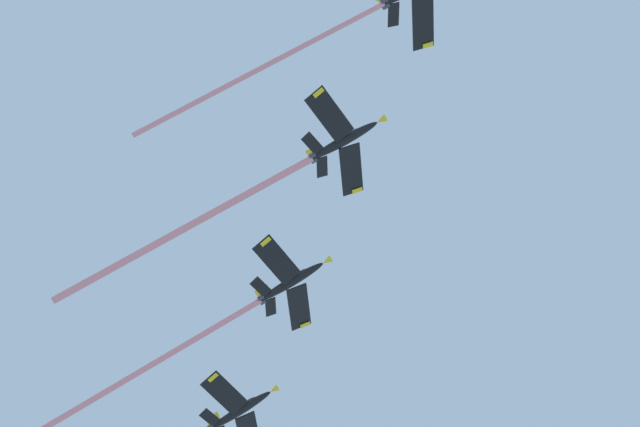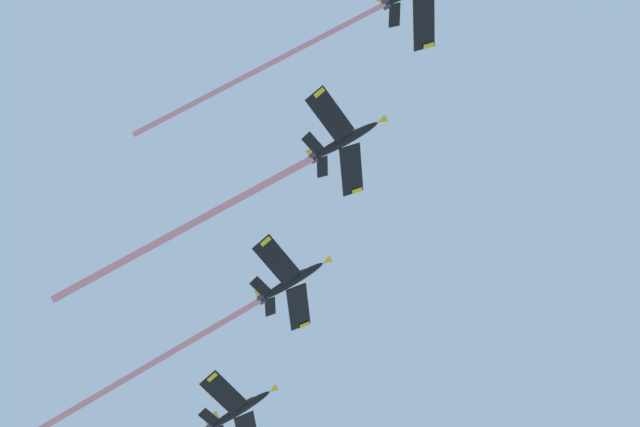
% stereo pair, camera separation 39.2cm
% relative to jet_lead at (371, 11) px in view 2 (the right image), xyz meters
% --- Properties ---
extents(jet_lead, '(31.32, 42.93, 23.63)m').
position_rel_jet_lead_xyz_m(jet_lead, '(0.00, 0.00, 0.00)').
color(jet_lead, black).
extents(jet_second, '(33.42, 45.73, 24.52)m').
position_rel_jet_lead_xyz_m(jet_second, '(-27.38, -10.23, -8.92)').
color(jet_second, black).
extents(jet_third, '(31.83, 44.22, 25.83)m').
position_rel_jet_lead_xyz_m(jet_third, '(-49.04, -11.54, -16.56)').
color(jet_third, black).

